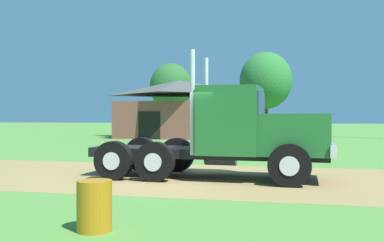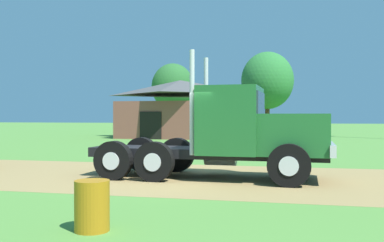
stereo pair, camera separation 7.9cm
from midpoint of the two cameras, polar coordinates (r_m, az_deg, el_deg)
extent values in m
plane|color=#518839|center=(13.19, -1.71, -7.37)|extent=(200.00, 200.00, 0.00)
cube|color=#987E4B|center=(13.19, -1.71, -7.36)|extent=(120.00, 6.65, 0.01)
cube|color=black|center=(12.94, 2.06, -4.18)|extent=(7.04, 1.71, 0.28)
cube|color=#23662D|center=(12.59, 13.44, -1.70)|extent=(1.96, 2.00, 1.16)
cube|color=silver|center=(12.63, 17.99, -3.51)|extent=(0.23, 2.13, 0.32)
cube|color=#23662D|center=(12.75, 5.37, 0.10)|extent=(1.75, 2.27, 1.94)
cube|color=#2D3D4C|center=(12.64, 9.23, 1.85)|extent=(0.10, 1.85, 0.85)
cylinder|color=silver|center=(13.80, 2.02, 2.24)|extent=(0.14, 0.14, 2.95)
cylinder|color=silver|center=(12.10, 0.19, 2.47)|extent=(0.14, 0.14, 2.95)
cylinder|color=silver|center=(13.85, 3.95, -4.77)|extent=(1.02, 0.55, 0.52)
cylinder|color=black|center=(13.75, 13.14, -4.71)|extent=(1.13, 0.34, 1.12)
cylinder|color=silver|center=(13.91, 13.16, -4.65)|extent=(0.51, 0.06, 0.51)
cylinder|color=black|center=(11.55, 12.83, -5.72)|extent=(1.13, 0.34, 1.12)
cylinder|color=silver|center=(11.39, 12.81, -5.81)|extent=(0.51, 0.06, 0.51)
cylinder|color=black|center=(14.74, -6.52, -4.34)|extent=(1.13, 0.34, 1.12)
cylinder|color=silver|center=(14.89, -6.30, -4.29)|extent=(0.51, 0.06, 0.51)
cylinder|color=black|center=(12.72, -10.14, -5.14)|extent=(1.13, 0.34, 1.12)
cylinder|color=silver|center=(12.57, -10.45, -5.20)|extent=(0.51, 0.06, 0.51)
cylinder|color=black|center=(14.33, -1.84, -4.47)|extent=(1.13, 0.34, 1.12)
cylinder|color=silver|center=(14.49, -1.66, -4.42)|extent=(0.51, 0.06, 0.51)
cylinder|color=black|center=(12.25, -4.81, -5.35)|extent=(1.13, 0.34, 1.12)
cylinder|color=silver|center=(12.10, -5.06, -5.43)|extent=(0.51, 0.06, 0.51)
cylinder|color=#B27214|center=(7.23, -12.71, -10.81)|extent=(0.56, 0.56, 0.81)
cube|color=brown|center=(37.89, -1.48, 0.17)|extent=(9.26, 8.05, 3.05)
pyramid|color=#4B4B4B|center=(37.97, -1.48, 4.42)|extent=(9.73, 8.45, 1.29)
cube|color=black|center=(34.47, -5.41, -0.59)|extent=(1.80, 0.08, 2.20)
cylinder|color=#513823|center=(56.72, -2.51, 0.54)|extent=(0.44, 0.44, 3.49)
ellipsoid|color=#29622B|center=(56.86, -2.51, 4.53)|extent=(5.53, 5.53, 6.08)
cylinder|color=#513823|center=(41.84, 9.93, 0.34)|extent=(0.44, 0.44, 3.25)
ellipsoid|color=#2B7332|center=(41.98, 9.94, 5.27)|extent=(4.96, 4.96, 5.45)
camera|label=1|loc=(0.04, -89.84, 0.00)|focal=40.54mm
camera|label=2|loc=(0.04, 90.16, 0.00)|focal=40.54mm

